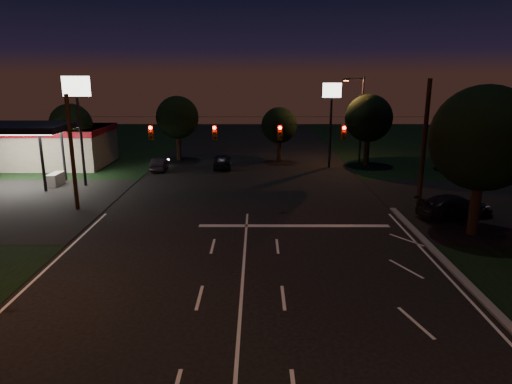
{
  "coord_description": "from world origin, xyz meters",
  "views": [
    {
      "loc": [
        0.69,
        -15.76,
        9.33
      ],
      "look_at": [
        0.61,
        8.46,
        3.0
      ],
      "focal_mm": 32.0,
      "sensor_mm": 36.0,
      "label": 1
    }
  ],
  "objects_px": {
    "utility_pole_right": "(418,210)",
    "car_oncoming_b": "(159,164)",
    "car_cross": "(455,207)",
    "tree_right_near": "(482,139)",
    "car_oncoming_a": "(222,161)"
  },
  "relations": [
    {
      "from": "car_oncoming_b",
      "to": "car_cross",
      "type": "bearing_deg",
      "value": 143.65
    },
    {
      "from": "utility_pole_right",
      "to": "car_cross",
      "type": "relative_size",
      "value": 1.73
    },
    {
      "from": "car_oncoming_b",
      "to": "utility_pole_right",
      "type": "bearing_deg",
      "value": 144.64
    },
    {
      "from": "utility_pole_right",
      "to": "car_oncoming_b",
      "type": "relative_size",
      "value": 2.39
    },
    {
      "from": "tree_right_near",
      "to": "car_cross",
      "type": "bearing_deg",
      "value": 84.72
    },
    {
      "from": "tree_right_near",
      "to": "car_oncoming_b",
      "type": "xyz_separation_m",
      "value": [
        -22.53,
        18.23,
        -5.06
      ]
    },
    {
      "from": "utility_pole_right",
      "to": "car_cross",
      "type": "distance_m",
      "value": 2.61
    },
    {
      "from": "utility_pole_right",
      "to": "car_oncoming_b",
      "type": "bearing_deg",
      "value": 147.47
    },
    {
      "from": "tree_right_near",
      "to": "car_oncoming_a",
      "type": "bearing_deg",
      "value": 130.34
    },
    {
      "from": "tree_right_near",
      "to": "car_cross",
      "type": "xyz_separation_m",
      "value": [
        0.29,
        3.12,
        -4.92
      ]
    },
    {
      "from": "car_oncoming_a",
      "to": "car_oncoming_b",
      "type": "height_order",
      "value": "car_oncoming_a"
    },
    {
      "from": "utility_pole_right",
      "to": "car_oncoming_b",
      "type": "height_order",
      "value": "utility_pole_right"
    },
    {
      "from": "car_cross",
      "to": "car_oncoming_b",
      "type": "bearing_deg",
      "value": 40.68
    },
    {
      "from": "tree_right_near",
      "to": "car_oncoming_a",
      "type": "height_order",
      "value": "tree_right_near"
    },
    {
      "from": "tree_right_near",
      "to": "car_oncoming_a",
      "type": "distance_m",
      "value": 25.84
    }
  ]
}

